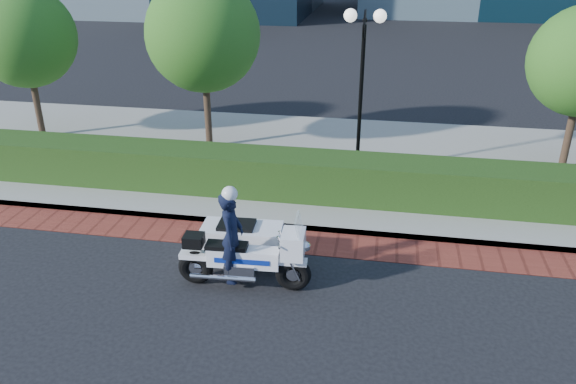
% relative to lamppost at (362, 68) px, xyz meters
% --- Properties ---
extents(ground, '(120.00, 120.00, 0.00)m').
position_rel_lamppost_xyz_m(ground, '(-1.00, -5.20, -2.96)').
color(ground, black).
rests_on(ground, ground).
extents(brick_strip, '(60.00, 1.00, 0.01)m').
position_rel_lamppost_xyz_m(brick_strip, '(-1.00, -3.70, -2.95)').
color(brick_strip, maroon).
rests_on(brick_strip, ground).
extents(sidewalk, '(60.00, 8.00, 0.15)m').
position_rel_lamppost_xyz_m(sidewalk, '(-1.00, 0.80, -2.88)').
color(sidewalk, gray).
rests_on(sidewalk, ground).
extents(hedge_main, '(18.00, 1.20, 1.00)m').
position_rel_lamppost_xyz_m(hedge_main, '(-1.00, -1.60, -2.31)').
color(hedge_main, black).
rests_on(hedge_main, sidewalk).
extents(lamppost, '(1.02, 0.70, 4.21)m').
position_rel_lamppost_xyz_m(lamppost, '(0.00, 0.00, 0.00)').
color(lamppost, black).
rests_on(lamppost, sidewalk).
extents(tree_a, '(3.00, 3.00, 4.58)m').
position_rel_lamppost_xyz_m(tree_a, '(-10.00, 1.30, 0.26)').
color(tree_a, '#332319').
rests_on(tree_a, sidewalk).
extents(tree_b, '(3.20, 3.20, 4.89)m').
position_rel_lamppost_xyz_m(tree_b, '(-4.50, 1.30, 0.48)').
color(tree_b, '#332319').
rests_on(tree_b, sidewalk).
extents(police_motorcycle, '(2.49, 1.76, 2.02)m').
position_rel_lamppost_xyz_m(police_motorcycle, '(-1.83, -5.16, -2.27)').
color(police_motorcycle, black).
rests_on(police_motorcycle, ground).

